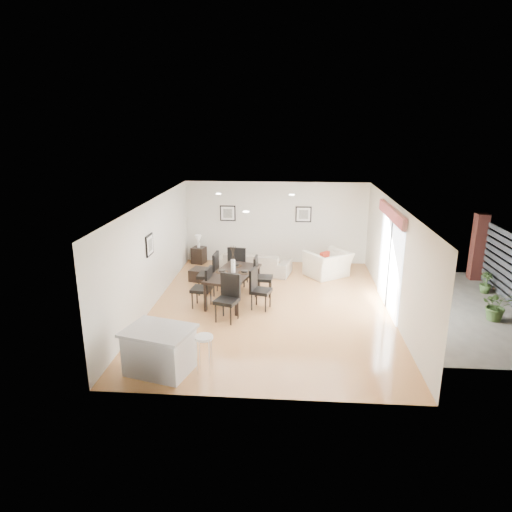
# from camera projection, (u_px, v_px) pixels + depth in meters

# --- Properties ---
(ground) EXTENTS (8.00, 8.00, 0.00)m
(ground) POSITION_uv_depth(u_px,v_px,m) (270.00, 308.00, 11.65)
(ground) COLOR #BC814D
(ground) RESTS_ON ground
(wall_back) EXTENTS (6.00, 0.04, 2.70)m
(wall_back) POSITION_uv_depth(u_px,v_px,m) (276.00, 223.00, 15.10)
(wall_back) COLOR silver
(wall_back) RESTS_ON ground
(wall_front) EXTENTS (6.00, 0.04, 2.70)m
(wall_front) POSITION_uv_depth(u_px,v_px,m) (259.00, 327.00, 7.45)
(wall_front) COLOR silver
(wall_front) RESTS_ON ground
(wall_left) EXTENTS (0.04, 8.00, 2.70)m
(wall_left) POSITION_uv_depth(u_px,v_px,m) (152.00, 254.00, 11.49)
(wall_left) COLOR silver
(wall_left) RESTS_ON ground
(wall_right) EXTENTS (0.04, 8.00, 2.70)m
(wall_right) POSITION_uv_depth(u_px,v_px,m) (394.00, 260.00, 11.05)
(wall_right) COLOR silver
(wall_right) RESTS_ON ground
(ceiling) EXTENTS (6.00, 8.00, 0.02)m
(ceiling) POSITION_uv_depth(u_px,v_px,m) (271.00, 203.00, 10.89)
(ceiling) COLOR white
(ceiling) RESTS_ON wall_back
(sofa) EXTENTS (2.40, 1.35, 0.66)m
(sofa) POSITION_uv_depth(u_px,v_px,m) (254.00, 263.00, 14.25)
(sofa) COLOR #A09682
(sofa) RESTS_ON ground
(armchair) EXTENTS (1.59, 1.56, 0.78)m
(armchair) POSITION_uv_depth(u_px,v_px,m) (328.00, 264.00, 13.92)
(armchair) COLOR white
(armchair) RESTS_ON ground
(courtyard_plant_a) EXTENTS (0.80, 0.73, 0.74)m
(courtyard_plant_a) POSITION_uv_depth(u_px,v_px,m) (497.00, 306.00, 10.81)
(courtyard_plant_a) COLOR #3B5524
(courtyard_plant_a) RESTS_ON ground
(courtyard_plant_b) EXTENTS (0.33, 0.33, 0.59)m
(courtyard_plant_b) POSITION_uv_depth(u_px,v_px,m) (486.00, 283.00, 12.58)
(courtyard_plant_b) COLOR #3B5524
(courtyard_plant_b) RESTS_ON ground
(dining_table) EXTENTS (1.39, 2.08, 0.79)m
(dining_table) POSITION_uv_depth(u_px,v_px,m) (233.00, 275.00, 11.91)
(dining_table) COLOR black
(dining_table) RESTS_ON ground
(dining_chair_wnear) EXTENTS (0.53, 0.53, 1.07)m
(dining_chair_wnear) POSITION_uv_depth(u_px,v_px,m) (205.00, 285.00, 11.52)
(dining_chair_wnear) COLOR black
(dining_chair_wnear) RESTS_ON ground
(dining_chair_wfar) EXTENTS (0.56, 0.56, 1.17)m
(dining_chair_wfar) POSITION_uv_depth(u_px,v_px,m) (211.00, 271.00, 12.42)
(dining_chair_wfar) COLOR black
(dining_chair_wfar) RESTS_ON ground
(dining_chair_enear) EXTENTS (0.58, 0.58, 1.05)m
(dining_chair_enear) POSITION_uv_depth(u_px,v_px,m) (258.00, 286.00, 11.46)
(dining_chair_enear) COLOR black
(dining_chair_enear) RESTS_ON ground
(dining_chair_efar) EXTENTS (0.52, 0.52, 1.08)m
(dining_chair_efar) POSITION_uv_depth(u_px,v_px,m) (260.00, 274.00, 12.35)
(dining_chair_efar) COLOR black
(dining_chair_efar) RESTS_ON ground
(dining_chair_head) EXTENTS (0.64, 0.64, 1.12)m
(dining_chair_head) POSITION_uv_depth(u_px,v_px,m) (228.00, 295.00, 10.80)
(dining_chair_head) COLOR black
(dining_chair_head) RESTS_ON ground
(dining_chair_foot) EXTENTS (0.59, 0.59, 1.17)m
(dining_chair_foot) POSITION_uv_depth(u_px,v_px,m) (238.00, 264.00, 13.04)
(dining_chair_foot) COLOR black
(dining_chair_foot) RESTS_ON ground
(vase) EXTENTS (0.93, 1.43, 0.72)m
(vase) POSITION_uv_depth(u_px,v_px,m) (233.00, 261.00, 11.80)
(vase) COLOR white
(vase) RESTS_ON dining_table
(coffee_table) EXTENTS (0.99, 0.74, 0.35)m
(coffee_table) POSITION_uv_depth(u_px,v_px,m) (205.00, 275.00, 13.56)
(coffee_table) COLOR black
(coffee_table) RESTS_ON ground
(side_table) EXTENTS (0.50, 0.50, 0.55)m
(side_table) POSITION_uv_depth(u_px,v_px,m) (199.00, 255.00, 15.26)
(side_table) COLOR black
(side_table) RESTS_ON ground
(table_lamp) EXTENTS (0.22, 0.22, 0.41)m
(table_lamp) POSITION_uv_depth(u_px,v_px,m) (198.00, 240.00, 15.11)
(table_lamp) COLOR white
(table_lamp) RESTS_ON side_table
(cushion) EXTENTS (0.31, 0.34, 0.35)m
(cushion) POSITION_uv_depth(u_px,v_px,m) (325.00, 258.00, 13.75)
(cushion) COLOR #A22514
(cushion) RESTS_ON armchair
(kitchen_island) EXTENTS (1.44, 1.24, 0.86)m
(kitchen_island) POSITION_uv_depth(u_px,v_px,m) (160.00, 350.00, 8.58)
(kitchen_island) COLOR silver
(kitchen_island) RESTS_ON ground
(bar_stool) EXTENTS (0.35, 0.35, 0.76)m
(bar_stool) POSITION_uv_depth(u_px,v_px,m) (204.00, 341.00, 8.46)
(bar_stool) COLOR white
(bar_stool) RESTS_ON ground
(framed_print_back_left) EXTENTS (0.52, 0.04, 0.52)m
(framed_print_back_left) POSITION_uv_depth(u_px,v_px,m) (228.00, 213.00, 15.10)
(framed_print_back_left) COLOR black
(framed_print_back_left) RESTS_ON wall_back
(framed_print_back_right) EXTENTS (0.52, 0.04, 0.52)m
(framed_print_back_right) POSITION_uv_depth(u_px,v_px,m) (303.00, 214.00, 14.92)
(framed_print_back_right) COLOR black
(framed_print_back_right) RESTS_ON wall_back
(framed_print_left_wall) EXTENTS (0.04, 0.52, 0.52)m
(framed_print_left_wall) POSITION_uv_depth(u_px,v_px,m) (150.00, 245.00, 11.21)
(framed_print_left_wall) COLOR black
(framed_print_left_wall) RESTS_ON wall_left
(sliding_door) EXTENTS (0.12, 2.70, 2.57)m
(sliding_door) POSITION_uv_depth(u_px,v_px,m) (390.00, 244.00, 11.25)
(sliding_door) COLOR white
(sliding_door) RESTS_ON wall_right
(courtyard) EXTENTS (6.00, 6.00, 2.00)m
(courtyard) POSITION_uv_depth(u_px,v_px,m) (510.00, 268.00, 11.77)
(courtyard) COLOR gray
(courtyard) RESTS_ON ground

